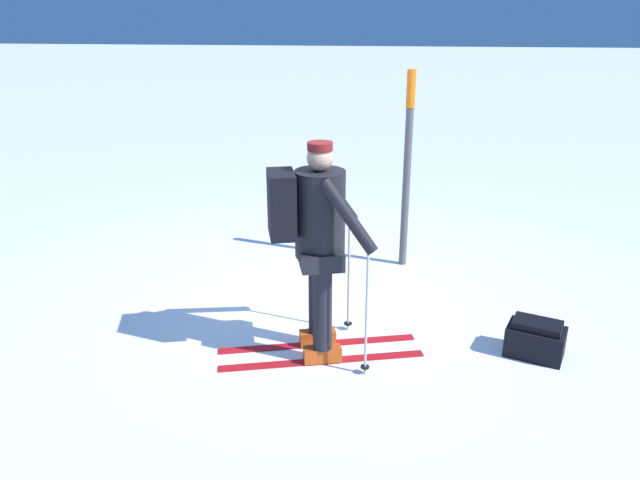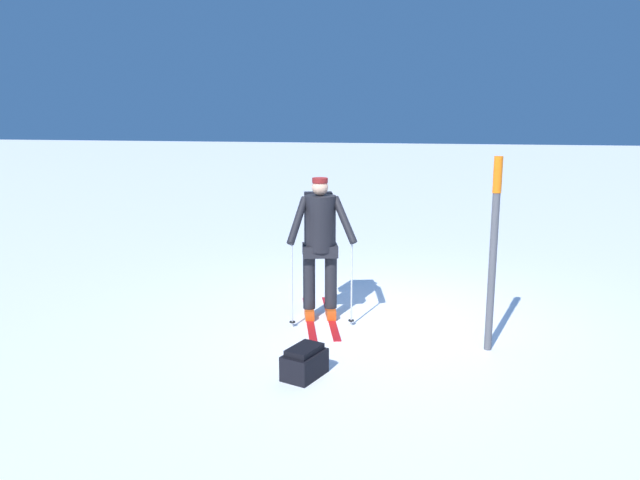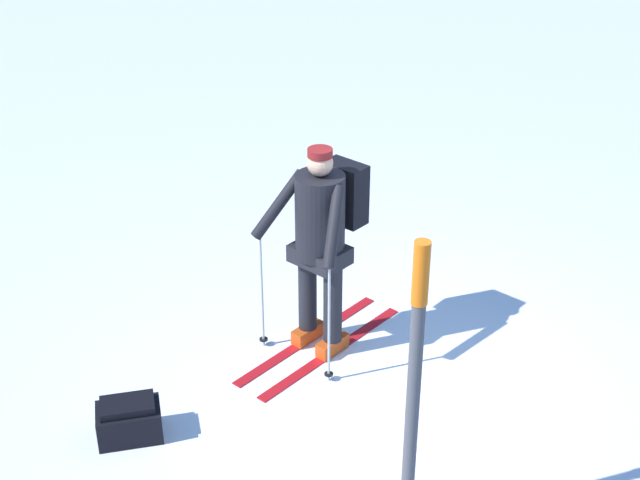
% 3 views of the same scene
% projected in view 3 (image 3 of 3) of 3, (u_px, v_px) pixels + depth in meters
% --- Properties ---
extents(ground_plane, '(80.00, 80.00, 0.00)m').
position_uv_depth(ground_plane, '(388.00, 382.00, 6.91)').
color(ground_plane, white).
extents(skier, '(0.88, 1.70, 1.75)m').
position_uv_depth(skier, '(323.00, 233.00, 6.87)').
color(skier, red).
rests_on(skier, ground_plane).
extents(dropped_backpack, '(0.43, 0.52, 0.31)m').
position_uv_depth(dropped_backpack, '(129.00, 420.00, 6.30)').
color(dropped_backpack, black).
rests_on(dropped_backpack, ground_plane).
extents(trail_marker, '(0.09, 0.09, 2.09)m').
position_uv_depth(trail_marker, '(414.00, 379.00, 4.98)').
color(trail_marker, '#4C4C51').
rests_on(trail_marker, ground_plane).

